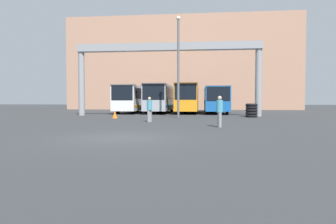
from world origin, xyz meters
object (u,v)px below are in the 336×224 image
object	(u,v)px
bus_slot_1	(160,97)
bus_slot_2	(188,97)
tire_stack	(251,110)
traffic_cone	(115,115)
pedestrian_mid_right	(220,111)
lamp_post	(178,63)
pedestrian_near_left	(149,109)
bus_slot_0	(133,98)
bus_slot_3	(215,99)

from	to	relation	value
bus_slot_1	bus_slot_2	world-z (taller)	bus_slot_2
tire_stack	traffic_cone	bearing A→B (deg)	-166.37
pedestrian_mid_right	lamp_post	size ratio (longest dim) A/B	0.20
bus_slot_2	pedestrian_near_left	bearing A→B (deg)	-97.25
pedestrian_near_left	bus_slot_2	bearing A→B (deg)	-149.44
traffic_cone	tire_stack	size ratio (longest dim) A/B	0.51
bus_slot_0	lamp_post	xyz separation A→B (m)	(6.17, -9.85, 2.87)
pedestrian_near_left	bus_slot_1	bearing A→B (deg)	-137.23
pedestrian_near_left	pedestrian_mid_right	distance (m)	5.75
tire_stack	lamp_post	world-z (taller)	lamp_post
bus_slot_1	pedestrian_mid_right	bearing A→B (deg)	-72.96
pedestrian_near_left	lamp_post	size ratio (longest dim) A/B	0.20
traffic_cone	tire_stack	bearing A→B (deg)	13.63
pedestrian_near_left	traffic_cone	bearing A→B (deg)	-100.09
bus_slot_2	tire_stack	distance (m)	10.50
pedestrian_near_left	lamp_post	xyz separation A→B (m)	(1.56, 5.53, 3.78)
bus_slot_2	pedestrian_mid_right	bearing A→B (deg)	-82.34
bus_slot_0	pedestrian_near_left	bearing A→B (deg)	-73.32
pedestrian_near_left	traffic_cone	xyz separation A→B (m)	(-3.56, 3.95, -0.59)
bus_slot_3	lamp_post	bearing A→B (deg)	-109.15
bus_slot_3	traffic_cone	distance (m)	15.05
bus_slot_0	bus_slot_2	xyz separation A→B (m)	(6.56, -0.10, 0.08)
bus_slot_3	traffic_cone	size ratio (longest dim) A/B	19.32
bus_slot_3	lamp_post	size ratio (longest dim) A/B	1.38
traffic_cone	bus_slot_0	bearing A→B (deg)	95.22
bus_slot_0	traffic_cone	xyz separation A→B (m)	(1.05, -11.44, -1.50)
bus_slot_1	lamp_post	bearing A→B (deg)	-73.66
bus_slot_3	pedestrian_mid_right	world-z (taller)	bus_slot_3
bus_slot_0	pedestrian_mid_right	distance (m)	21.06
pedestrian_near_left	pedestrian_mid_right	world-z (taller)	pedestrian_mid_right
bus_slot_2	lamp_post	world-z (taller)	lamp_post
pedestrian_mid_right	bus_slot_1	bearing A→B (deg)	-172.26
pedestrian_near_left	tire_stack	world-z (taller)	pedestrian_near_left
lamp_post	bus_slot_2	bearing A→B (deg)	87.73
bus_slot_2	traffic_cone	xyz separation A→B (m)	(-5.51, -11.34, -1.58)
bus_slot_0	bus_slot_2	distance (m)	6.56
tire_stack	bus_slot_0	bearing A→B (deg)	145.31
pedestrian_near_left	lamp_post	bearing A→B (deg)	-157.93
pedestrian_mid_right	bus_slot_2	bearing A→B (deg)	178.37
bus_slot_2	bus_slot_3	bearing A→B (deg)	13.73
traffic_cone	lamp_post	bearing A→B (deg)	17.19
lamp_post	pedestrian_near_left	bearing A→B (deg)	-105.75
bus_slot_0	pedestrian_mid_right	xyz separation A→B (m)	(9.10, -18.98, -0.91)
pedestrian_near_left	traffic_cone	size ratio (longest dim) A/B	2.75
bus_slot_0	pedestrian_near_left	distance (m)	16.08
bus_slot_1	bus_slot_3	distance (m)	6.59
bus_slot_0	traffic_cone	distance (m)	11.58
traffic_cone	lamp_post	world-z (taller)	lamp_post
traffic_cone	pedestrian_near_left	bearing A→B (deg)	-47.90
bus_slot_3	pedestrian_near_left	world-z (taller)	bus_slot_3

